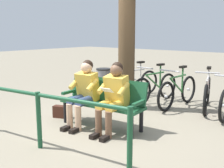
# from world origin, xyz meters

# --- Properties ---
(ground_plane) EXTENTS (40.00, 40.00, 0.00)m
(ground_plane) POSITION_xyz_m (0.00, 0.00, 0.00)
(ground_plane) COLOR gray
(bench) EXTENTS (1.64, 0.65, 0.87)m
(bench) POSITION_xyz_m (0.08, -0.16, 0.51)
(bench) COLOR #194C2D
(bench) RESTS_ON ground
(person_reading) EXTENTS (0.52, 0.79, 1.20)m
(person_reading) POSITION_xyz_m (-0.26, -0.03, 0.66)
(person_reading) COLOR gold
(person_reading) RESTS_ON ground
(person_companion) EXTENTS (0.52, 0.79, 1.20)m
(person_companion) POSITION_xyz_m (0.38, 0.04, 0.66)
(person_companion) COLOR gold
(person_companion) RESTS_ON ground
(handbag) EXTENTS (0.33, 0.24, 0.24)m
(handbag) POSITION_xyz_m (1.07, 0.03, 0.12)
(handbag) COLOR #3F1E14
(handbag) RESTS_ON ground
(tree_trunk) EXTENTS (0.37, 0.37, 3.20)m
(tree_trunk) POSITION_xyz_m (0.52, -1.42, 1.60)
(tree_trunk) COLOR #4C3823
(tree_trunk) RESTS_ON ground
(litter_bin) EXTENTS (0.37, 0.37, 0.84)m
(litter_bin) POSITION_xyz_m (1.21, -1.43, 0.42)
(litter_bin) COLOR slate
(litter_bin) RESTS_ON ground
(bicycle_black) EXTENTS (0.64, 1.62, 0.94)m
(bicycle_black) POSITION_xyz_m (-0.95, -2.44, 0.36)
(bicycle_black) COLOR black
(bicycle_black) RESTS_ON ground
(bicycle_purple) EXTENTS (0.48, 1.68, 0.94)m
(bicycle_purple) POSITION_xyz_m (-0.36, -2.22, 0.36)
(bicycle_purple) COLOR black
(bicycle_purple) RESTS_ON ground
(bicycle_silver) EXTENTS (0.48, 1.67, 0.94)m
(bicycle_silver) POSITION_xyz_m (0.28, -2.29, 0.36)
(bicycle_silver) COLOR black
(bicycle_silver) RESTS_ON ground
(bicycle_red) EXTENTS (0.51, 1.66, 0.94)m
(bicycle_red) POSITION_xyz_m (0.98, -2.44, 0.36)
(bicycle_red) COLOR black
(bicycle_red) RESTS_ON ground
(railing_fence) EXTENTS (3.04, 0.51, 0.85)m
(railing_fence) POSITION_xyz_m (0.16, 1.19, 0.59)
(railing_fence) COLOR #194C2D
(railing_fence) RESTS_ON ground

